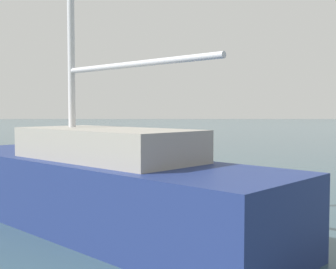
{
  "coord_description": "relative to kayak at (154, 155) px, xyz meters",
  "views": [
    {
      "loc": [
        -1.32,
        16.79,
        1.92
      ],
      "look_at": [
        -1.34,
        5.57,
        1.29
      ],
      "focal_mm": 46.63,
      "sensor_mm": 36.0,
      "label": 1
    }
  ],
  "objects": [
    {
      "name": "sailboat_far_right_berth",
      "position": [
        0.82,
        9.68,
        0.53
      ],
      "size": [
        6.8,
        6.54,
        8.87
      ],
      "color": "navy",
      "rests_on": "ground"
    },
    {
      "name": "kayaker",
      "position": [
        0.02,
        0.02,
        0.5
      ],
      "size": [
        1.72,
        1.77,
        0.78
      ],
      "color": "red",
      "rests_on": "kayak"
    },
    {
      "name": "kayak",
      "position": [
        0.0,
        0.0,
        0.0
      ],
      "size": [
        3.63,
        3.55,
        0.32
      ],
      "color": "#EAB214",
      "rests_on": "ground"
    },
    {
      "name": "ground_plane",
      "position": [
        0.79,
        0.14,
        -0.16
      ],
      "size": [
        160.0,
        160.0,
        0.0
      ],
      "primitive_type": "plane",
      "color": "#334C56"
    }
  ]
}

